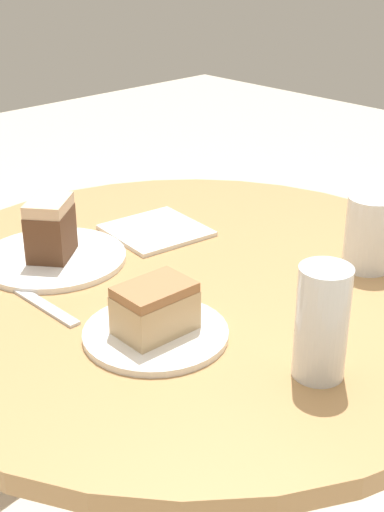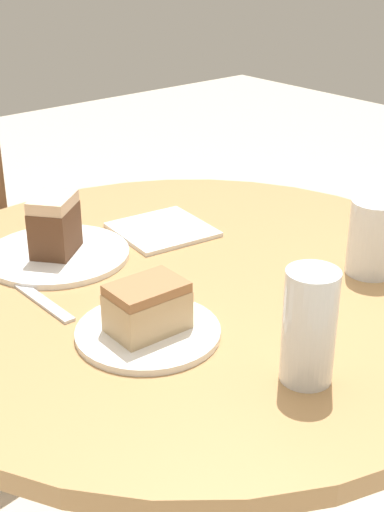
{
  "view_description": "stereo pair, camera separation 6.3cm",
  "coord_description": "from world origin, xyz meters",
  "px_view_note": "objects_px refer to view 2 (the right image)",
  "views": [
    {
      "loc": [
        -0.71,
        -0.74,
        1.27
      ],
      "look_at": [
        0.0,
        0.0,
        0.79
      ],
      "focal_mm": 50.0,
      "sensor_mm": 36.0,
      "label": 1
    },
    {
      "loc": [
        -0.67,
        -0.79,
        1.27
      ],
      "look_at": [
        0.0,
        0.0,
        0.79
      ],
      "focal_mm": 50.0,
      "sensor_mm": 36.0,
      "label": 2
    }
  ],
  "objects_px": {
    "glass_lemonade": "(309,331)",
    "cake_slice_near": "(55,225)",
    "plate_near": "(57,254)",
    "cake_slice_far": "(147,307)",
    "plate_far": "(148,332)",
    "glass_water": "(373,241)"
  },
  "relations": [
    {
      "from": "glass_lemonade",
      "to": "cake_slice_near",
      "type": "bearing_deg",
      "value": 95.94
    },
    {
      "from": "plate_near",
      "to": "cake_slice_far",
      "type": "height_order",
      "value": "cake_slice_far"
    },
    {
      "from": "plate_far",
      "to": "cake_slice_near",
      "type": "bearing_deg",
      "value": 83.35
    },
    {
      "from": "plate_near",
      "to": "plate_far",
      "type": "bearing_deg",
      "value": -96.65
    },
    {
      "from": "cake_slice_far",
      "to": "plate_far",
      "type": "bearing_deg",
      "value": 26.57
    },
    {
      "from": "plate_near",
      "to": "plate_far",
      "type": "distance_m",
      "value": 0.31
    },
    {
      "from": "plate_near",
      "to": "glass_lemonade",
      "type": "height_order",
      "value": "glass_lemonade"
    },
    {
      "from": "cake_slice_near",
      "to": "glass_water",
      "type": "distance_m",
      "value": 0.53
    },
    {
      "from": "plate_near",
      "to": "plate_far",
      "type": "xyz_separation_m",
      "value": [
        -0.04,
        -0.31,
        0.0
      ]
    },
    {
      "from": "cake_slice_near",
      "to": "plate_far",
      "type": "bearing_deg",
      "value": -96.65
    },
    {
      "from": "plate_far",
      "to": "glass_lemonade",
      "type": "xyz_separation_m",
      "value": [
        0.09,
        -0.21,
        0.06
      ]
    },
    {
      "from": "cake_slice_far",
      "to": "glass_lemonade",
      "type": "relative_size",
      "value": 0.71
    },
    {
      "from": "cake_slice_far",
      "to": "glass_water",
      "type": "relative_size",
      "value": 0.86
    },
    {
      "from": "glass_lemonade",
      "to": "plate_near",
      "type": "bearing_deg",
      "value": 95.94
    },
    {
      "from": "plate_far",
      "to": "cake_slice_near",
      "type": "distance_m",
      "value": 0.31
    },
    {
      "from": "cake_slice_near",
      "to": "glass_water",
      "type": "xyz_separation_m",
      "value": [
        0.36,
        -0.38,
        -0.0
      ]
    },
    {
      "from": "cake_slice_far",
      "to": "glass_lemonade",
      "type": "height_order",
      "value": "glass_lemonade"
    },
    {
      "from": "plate_near",
      "to": "glass_water",
      "type": "xyz_separation_m",
      "value": [
        0.36,
        -0.38,
        0.05
      ]
    },
    {
      "from": "cake_slice_near",
      "to": "glass_lemonade",
      "type": "bearing_deg",
      "value": -84.06
    },
    {
      "from": "glass_lemonade",
      "to": "glass_water",
      "type": "distance_m",
      "value": 0.34
    },
    {
      "from": "plate_far",
      "to": "glass_lemonade",
      "type": "bearing_deg",
      "value": -67.04
    },
    {
      "from": "plate_far",
      "to": "glass_water",
      "type": "relative_size",
      "value": 1.63
    }
  ]
}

